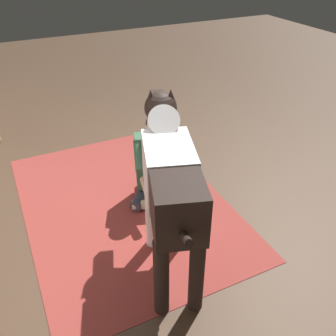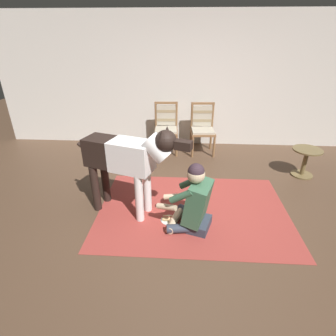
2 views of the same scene
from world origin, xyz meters
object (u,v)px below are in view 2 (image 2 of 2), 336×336
(dining_chair_right_of_pair, at_px, (202,126))
(large_dog, at_px, (127,158))
(dining_chair_left_of_pair, at_px, (166,125))
(hot_dog_on_plate, at_px, (169,219))
(person_sitting_on_floor, at_px, (194,202))
(round_side_table, at_px, (305,160))

(dining_chair_right_of_pair, xyz_separation_m, large_dog, (-1.06, -2.17, 0.26))
(dining_chair_right_of_pair, distance_m, large_dog, 2.42)
(dining_chair_left_of_pair, bearing_deg, large_dog, -98.73)
(dining_chair_right_of_pair, height_order, hot_dog_on_plate, dining_chair_right_of_pair)
(person_sitting_on_floor, height_order, hot_dog_on_plate, person_sitting_on_floor)
(large_dog, xyz_separation_m, round_side_table, (2.73, 1.21, -0.51))
(dining_chair_left_of_pair, distance_m, round_side_table, 2.59)
(person_sitting_on_floor, bearing_deg, hot_dog_on_plate, 161.96)
(person_sitting_on_floor, bearing_deg, dining_chair_left_of_pair, 101.51)
(person_sitting_on_floor, height_order, round_side_table, person_sitting_on_floor)
(hot_dog_on_plate, bearing_deg, dining_chair_right_of_pair, 77.18)
(large_dog, relative_size, hot_dog_on_plate, 7.17)
(round_side_table, bearing_deg, large_dog, -156.07)
(person_sitting_on_floor, relative_size, hot_dog_on_plate, 4.18)
(dining_chair_right_of_pair, height_order, person_sitting_on_floor, dining_chair_right_of_pair)
(dining_chair_right_of_pair, xyz_separation_m, person_sitting_on_floor, (-0.23, -2.44, -0.18))
(person_sitting_on_floor, height_order, large_dog, large_dog)
(person_sitting_on_floor, relative_size, round_side_table, 1.82)
(dining_chair_right_of_pair, bearing_deg, large_dog, -116.00)
(person_sitting_on_floor, xyz_separation_m, large_dog, (-0.83, 0.27, 0.44))
(dining_chair_left_of_pair, bearing_deg, dining_chair_right_of_pair, -0.01)
(dining_chair_left_of_pair, relative_size, round_side_table, 2.03)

